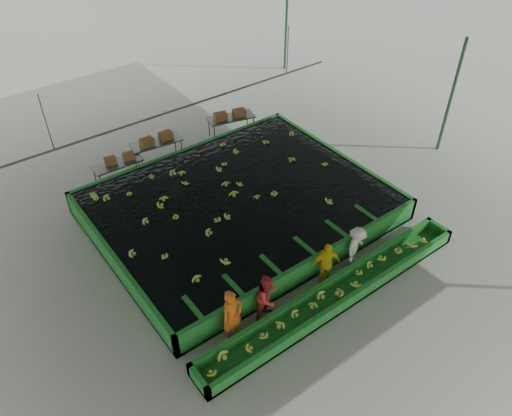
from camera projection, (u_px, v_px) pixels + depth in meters
ground at (264, 237)px, 17.66m from camera, size 80.00×80.00×0.00m
shed_roof at (266, 110)px, 14.49m from camera, size 20.00×22.00×0.04m
shed_posts at (265, 180)px, 16.07m from camera, size 20.00×22.00×5.00m
flotation_tank at (240, 206)px, 18.30m from camera, size 10.00×8.00×0.90m
tank_water at (239, 197)px, 18.05m from camera, size 9.70×7.70×0.00m
sorting_trough at (336, 295)px, 15.27m from camera, size 10.00×1.00×0.50m
cableway_rail at (185, 107)px, 18.85m from camera, size 0.08×0.08×14.00m
rail_hanger_left at (46, 123)px, 15.90m from camera, size 0.04×0.04×2.00m
rail_hanger_right at (288, 50)px, 20.54m from camera, size 0.04×0.04×2.00m
worker_a at (232, 316)px, 13.82m from camera, size 0.70×0.49×1.83m
worker_b at (267, 297)px, 14.44m from camera, size 0.96×0.85×1.66m
worker_c at (326, 264)px, 15.53m from camera, size 1.02×0.68×1.60m
worker_d at (356, 247)px, 16.19m from camera, size 1.11×0.88×1.51m
packing_table_left at (119, 172)px, 19.97m from camera, size 1.99×0.83×0.90m
packing_table_mid at (157, 151)px, 21.08m from camera, size 2.22×1.10×0.97m
packing_table_right at (231, 126)px, 22.72m from camera, size 2.24×1.30×0.96m
box_stack_left at (120, 161)px, 19.78m from camera, size 1.23×0.54×0.26m
box_stack_mid at (157, 142)px, 20.74m from camera, size 1.42×0.41×0.31m
box_stack_right at (230, 118)px, 22.35m from camera, size 1.50×0.75×0.31m
floating_bananas at (227, 187)px, 18.54m from camera, size 9.23×6.30×0.13m
trough_bananas at (337, 291)px, 15.17m from camera, size 8.87×0.59×0.12m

